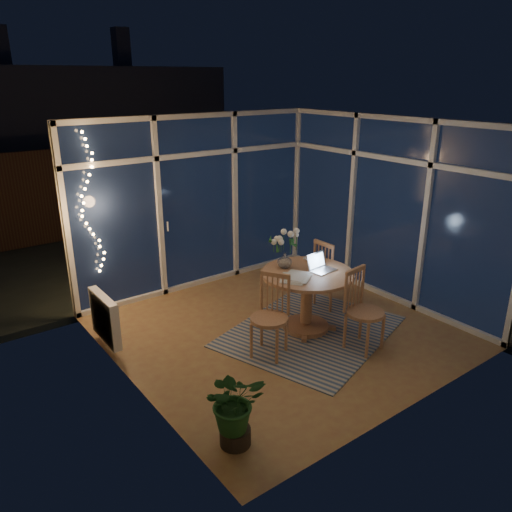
# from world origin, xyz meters

# --- Properties ---
(floor) EXTENTS (4.00, 4.00, 0.00)m
(floor) POSITION_xyz_m (0.00, 0.00, 0.00)
(floor) COLOR #915C3F
(floor) RESTS_ON ground
(ceiling) EXTENTS (4.00, 4.00, 0.00)m
(ceiling) POSITION_xyz_m (0.00, 0.00, 2.60)
(ceiling) COLOR silver
(ceiling) RESTS_ON wall_back
(wall_back) EXTENTS (4.00, 0.04, 2.60)m
(wall_back) POSITION_xyz_m (0.00, 2.00, 1.30)
(wall_back) COLOR silver
(wall_back) RESTS_ON floor
(wall_front) EXTENTS (4.00, 0.04, 2.60)m
(wall_front) POSITION_xyz_m (0.00, -2.00, 1.30)
(wall_front) COLOR silver
(wall_front) RESTS_ON floor
(wall_left) EXTENTS (0.04, 4.00, 2.60)m
(wall_left) POSITION_xyz_m (-2.00, 0.00, 1.30)
(wall_left) COLOR silver
(wall_left) RESTS_ON floor
(wall_right) EXTENTS (0.04, 4.00, 2.60)m
(wall_right) POSITION_xyz_m (2.00, 0.00, 1.30)
(wall_right) COLOR silver
(wall_right) RESTS_ON floor
(window_wall_back) EXTENTS (4.00, 0.10, 2.60)m
(window_wall_back) POSITION_xyz_m (0.00, 1.96, 1.30)
(window_wall_back) COLOR white
(window_wall_back) RESTS_ON floor
(window_wall_right) EXTENTS (0.10, 4.00, 2.60)m
(window_wall_right) POSITION_xyz_m (1.96, 0.00, 1.30)
(window_wall_right) COLOR white
(window_wall_right) RESTS_ON floor
(radiator) EXTENTS (0.10, 0.70, 0.58)m
(radiator) POSITION_xyz_m (-1.94, 0.90, 0.40)
(radiator) COLOR silver
(radiator) RESTS_ON wall_left
(fairy_lights) EXTENTS (0.24, 0.10, 1.85)m
(fairy_lights) POSITION_xyz_m (-1.65, 1.88, 1.52)
(fairy_lights) COLOR #FFB766
(fairy_lights) RESTS_ON window_wall_back
(garden_patio) EXTENTS (12.00, 6.00, 0.10)m
(garden_patio) POSITION_xyz_m (0.50, 5.00, -0.06)
(garden_patio) COLOR black
(garden_patio) RESTS_ON ground
(garden_fence) EXTENTS (11.00, 0.08, 1.80)m
(garden_fence) POSITION_xyz_m (0.00, 5.50, 0.90)
(garden_fence) COLOR #381D14
(garden_fence) RESTS_ON ground
(neighbour_roof) EXTENTS (7.00, 3.00, 2.20)m
(neighbour_roof) POSITION_xyz_m (0.30, 8.50, 2.20)
(neighbour_roof) COLOR #35363F
(neighbour_roof) RESTS_ON ground
(garden_shrubs) EXTENTS (0.90, 0.90, 0.90)m
(garden_shrubs) POSITION_xyz_m (-0.80, 3.40, 0.45)
(garden_shrubs) COLOR black
(garden_shrubs) RESTS_ON ground
(rug) EXTENTS (2.60, 2.32, 0.01)m
(rug) POSITION_xyz_m (0.30, -0.27, 0.01)
(rug) COLOR #B4A792
(rug) RESTS_ON floor
(dining_table) EXTENTS (1.47, 1.47, 0.79)m
(dining_table) POSITION_xyz_m (0.30, -0.17, 0.40)
(dining_table) COLOR #8C5F3F
(dining_table) RESTS_ON floor
(chair_left) EXTENTS (0.63, 0.63, 0.99)m
(chair_left) POSITION_xyz_m (-0.48, -0.39, 0.50)
(chair_left) COLOR #8C5F3F
(chair_left) RESTS_ON floor
(chair_right) EXTENTS (0.47, 0.47, 1.00)m
(chair_right) POSITION_xyz_m (1.05, 0.14, 0.50)
(chair_right) COLOR #8C5F3F
(chair_right) RESTS_ON floor
(chair_front) EXTENTS (0.52, 0.52, 1.01)m
(chair_front) POSITION_xyz_m (0.51, -0.95, 0.50)
(chair_front) COLOR #8C5F3F
(chair_front) RESTS_ON floor
(laptop) EXTENTS (0.34, 0.30, 0.23)m
(laptop) POSITION_xyz_m (0.48, -0.25, 0.91)
(laptop) COLOR silver
(laptop) RESTS_ON dining_table
(flower_vase) EXTENTS (0.25, 0.25, 0.21)m
(flower_vase) POSITION_xyz_m (0.17, 0.12, 0.90)
(flower_vase) COLOR white
(flower_vase) RESTS_ON dining_table
(bowl) EXTENTS (0.19, 0.19, 0.04)m
(bowl) POSITION_xyz_m (0.60, 0.13, 0.81)
(bowl) COLOR white
(bowl) RESTS_ON dining_table
(newspapers) EXTENTS (0.43, 0.41, 0.02)m
(newspapers) POSITION_xyz_m (0.03, -0.24, 0.81)
(newspapers) COLOR silver
(newspapers) RESTS_ON dining_table
(phone) EXTENTS (0.13, 0.09, 0.01)m
(phone) POSITION_xyz_m (0.45, -0.17, 0.80)
(phone) COLOR black
(phone) RESTS_ON dining_table
(potted_plant) EXTENTS (0.67, 0.63, 0.76)m
(potted_plant) POSITION_xyz_m (-1.65, -1.40, 0.38)
(potted_plant) COLOR #1B4C1E
(potted_plant) RESTS_ON floor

